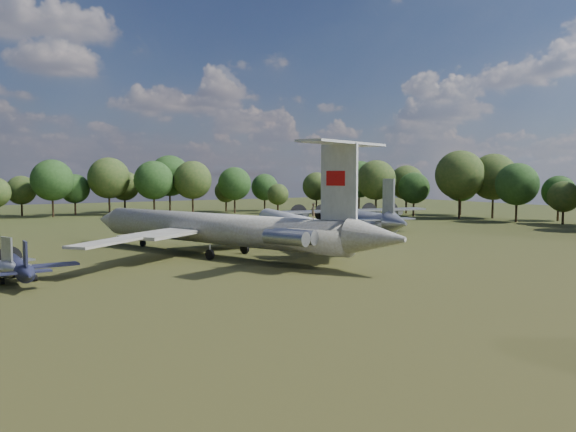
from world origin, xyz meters
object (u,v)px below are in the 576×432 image
small_prop_west (18,271)px  person_on_il62 (313,211)px  il62_airliner (216,234)px  an12_transport (354,222)px  tu104_jet (295,229)px

small_prop_west → person_on_il62: size_ratio=8.58×
person_on_il62 → il62_airliner: bearing=-112.3°
an12_transport → small_prop_west: (-56.75, -17.71, -1.02)m
small_prop_west → person_on_il62: (30.23, -7.78, 5.37)m
il62_airliner → person_on_il62: person_on_il62 is taller
an12_transport → small_prop_west: size_ratio=2.09×
an12_transport → person_on_il62: person_on_il62 is taller
il62_airliner → tu104_jet: size_ratio=1.26×
an12_transport → person_on_il62: 37.04m
il62_airliner → tu104_jet: (15.74, 4.94, -0.53)m
il62_airliner → person_on_il62: (5.61, -14.66, 3.73)m
an12_transport → small_prop_west: bearing=-153.6°
tu104_jet → small_prop_west: size_ratio=2.86×
il62_airliner → small_prop_west: il62_airliner is taller
il62_airliner → an12_transport: bearing=-2.3°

